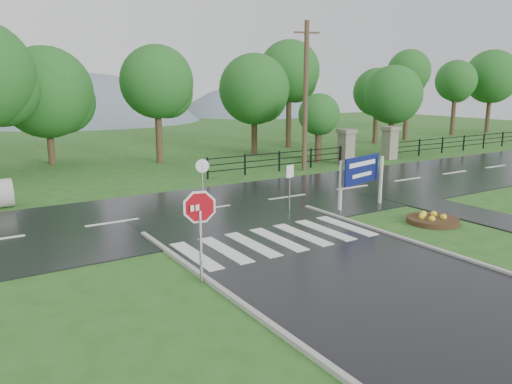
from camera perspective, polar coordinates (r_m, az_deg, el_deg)
ground at (r=13.07m, az=15.33°, el=-11.11°), size 120.00×120.00×0.00m
main_road at (r=20.73m, az=-5.42°, el=-2.00°), size 90.00×8.00×0.04m
walkway at (r=21.83m, az=22.75°, el=-2.19°), size 2.20×11.00×0.04m
crosswalk at (r=16.57m, az=2.49°, el=-5.41°), size 6.50×2.80×0.02m
pillar_west at (r=32.78m, az=10.27°, el=5.22°), size 1.00×1.00×2.24m
pillar_east at (r=35.60m, az=15.05°, el=5.54°), size 1.00×1.00×2.24m
fence_west at (r=29.57m, az=2.69°, el=3.77°), size 9.58×0.08×1.20m
fence_east at (r=44.12m, az=24.60°, el=5.50°), size 20.58×0.08×1.20m
hills at (r=76.84m, az=-21.77°, el=-4.20°), size 102.00×48.00×48.00m
treeline at (r=33.87m, az=-14.73°, el=3.22°), size 83.20×5.20×10.00m
stop_sign at (r=12.76m, az=-6.43°, el=-2.63°), size 1.13×0.31×2.62m
estate_billboard at (r=21.12m, az=11.99°, el=2.21°), size 2.43×0.68×2.18m
flower_bed at (r=19.77m, az=19.54°, el=-2.95°), size 1.90×1.90×0.38m
reg_sign_small at (r=20.25m, az=3.88°, el=1.62°), size 0.41×0.11×1.88m
reg_sign_round at (r=19.37m, az=-6.13°, el=1.32°), size 0.50×0.20×2.27m
utility_pole_east at (r=29.73m, az=5.68°, el=10.83°), size 1.49×0.53×8.61m
entrance_tree_left at (r=33.02m, az=7.21°, el=8.74°), size 2.70×2.70×4.50m
entrance_tree_right at (r=37.65m, az=15.40°, el=10.63°), size 4.17×4.17×6.41m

